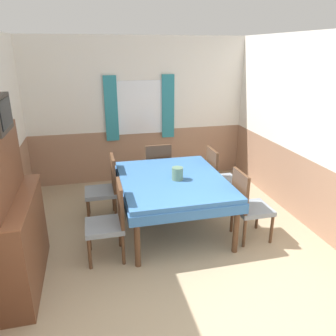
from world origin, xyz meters
TOP-DOWN VIEW (x-y plane):
  - wall_back at (0.00, 4.01)m, footprint 4.36×0.10m
  - wall_right at (2.01, 2.00)m, footprint 0.05×4.39m
  - dining_table at (0.12, 2.03)m, footprint 1.40×1.72m
  - chair_right_far at (1.00, 2.53)m, footprint 0.44×0.44m
  - chair_left_far at (-0.75, 2.53)m, footprint 0.44×0.44m
  - chair_head_window at (0.12, 3.07)m, footprint 0.44×0.44m
  - chair_left_near at (-0.75, 1.53)m, footprint 0.44×0.44m
  - chair_right_near at (1.00, 1.53)m, footprint 0.44×0.44m
  - sideboard at (-1.76, 1.28)m, footprint 0.46×1.31m
  - vase at (0.17, 1.97)m, footprint 0.15×0.15m

SIDE VIEW (x-z plane):
  - chair_right_far at x=1.00m, z-range 0.03..0.97m
  - chair_left_far at x=-0.75m, z-range 0.03..0.97m
  - chair_head_window at x=0.12m, z-range 0.03..0.97m
  - chair_left_near at x=-0.75m, z-range 0.03..0.97m
  - chair_right_near at x=1.00m, z-range 0.03..0.97m
  - dining_table at x=0.12m, z-range 0.27..1.02m
  - sideboard at x=-1.76m, z-range -0.12..1.54m
  - vase at x=0.17m, z-range 0.75..0.92m
  - wall_right at x=2.01m, z-range 0.00..2.60m
  - wall_back at x=0.00m, z-range 0.00..2.60m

